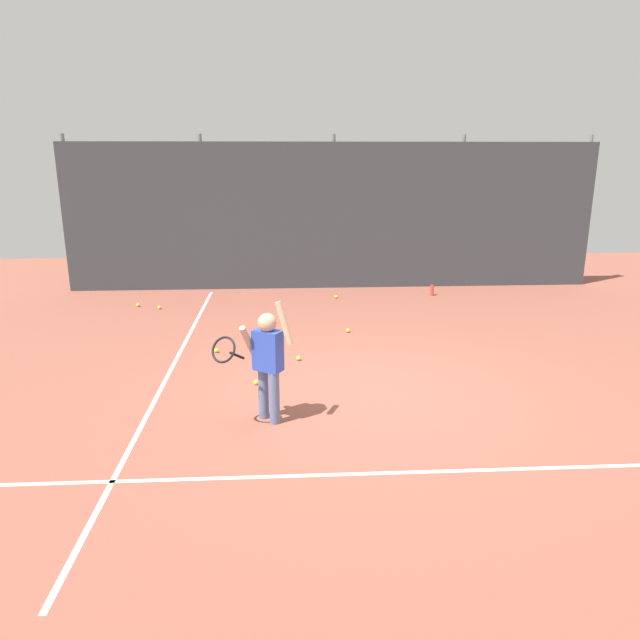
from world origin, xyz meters
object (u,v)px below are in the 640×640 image
(tennis_ball_1, at_px, (298,358))
(tennis_ball_3, at_px, (348,330))
(tennis_player, at_px, (266,357))
(tennis_ball_6, at_px, (138,305))
(tennis_ball_2, at_px, (336,297))
(tennis_ball_4, at_px, (159,307))
(tennis_ball_0, at_px, (256,382))
(tennis_ball_5, at_px, (216,350))
(water_bottle, at_px, (432,290))

(tennis_ball_1, distance_m, tennis_ball_3, 1.55)
(tennis_player, xyz_separation_m, tennis_ball_6, (-2.59, 5.12, -0.69))
(tennis_player, xyz_separation_m, tennis_ball_2, (1.22, 5.57, -0.69))
(tennis_ball_6, bearing_deg, tennis_ball_2, 6.80)
(tennis_ball_2, xyz_separation_m, tennis_ball_4, (-3.37, -0.66, 0.00))
(tennis_ball_3, relative_size, tennis_ball_4, 1.00)
(tennis_ball_0, height_order, tennis_ball_3, same)
(tennis_ball_2, distance_m, tennis_ball_3, 2.36)
(tennis_ball_0, xyz_separation_m, tennis_ball_4, (-1.98, 3.88, 0.00))
(tennis_ball_0, distance_m, tennis_ball_5, 1.43)
(tennis_ball_3, bearing_deg, tennis_ball_6, 153.45)
(tennis_ball_4, bearing_deg, water_bottle, 8.38)
(tennis_ball_0, bearing_deg, tennis_ball_3, 57.55)
(tennis_ball_2, bearing_deg, tennis_ball_4, -168.90)
(tennis_player, relative_size, tennis_ball_1, 20.46)
(tennis_player, relative_size, tennis_ball_3, 20.46)
(tennis_ball_1, xyz_separation_m, tennis_ball_4, (-2.53, 3.00, 0.00))
(tennis_ball_5, bearing_deg, tennis_player, -70.78)
(water_bottle, height_order, tennis_ball_4, water_bottle)
(water_bottle, xyz_separation_m, tennis_ball_2, (-1.98, -0.13, -0.08))
(tennis_ball_1, bearing_deg, tennis_ball_5, 160.93)
(water_bottle, relative_size, tennis_ball_1, 3.33)
(tennis_ball_5, bearing_deg, tennis_ball_1, -19.07)
(tennis_player, distance_m, tennis_ball_3, 3.51)
(tennis_ball_5, relative_size, tennis_ball_6, 1.00)
(tennis_ball_0, xyz_separation_m, tennis_ball_5, (-0.64, 1.28, 0.00))
(tennis_ball_1, bearing_deg, tennis_ball_4, 130.10)
(tennis_ball_5, bearing_deg, tennis_ball_3, 23.85)
(tennis_ball_2, distance_m, tennis_ball_4, 3.43)
(tennis_ball_0, relative_size, tennis_ball_5, 1.00)
(tennis_ball_2, xyz_separation_m, tennis_ball_6, (-3.81, -0.45, 0.00))
(tennis_player, height_order, tennis_ball_3, tennis_player)
(water_bottle, relative_size, tennis_ball_5, 3.33)
(tennis_ball_0, height_order, tennis_ball_5, same)
(tennis_ball_3, bearing_deg, tennis_ball_0, -122.45)
(tennis_ball_2, xyz_separation_m, tennis_ball_5, (-2.03, -3.25, 0.00))
(tennis_ball_3, bearing_deg, tennis_player, -110.66)
(tennis_player, relative_size, water_bottle, 6.14)
(tennis_ball_2, bearing_deg, tennis_player, -102.35)
(tennis_ball_0, height_order, tennis_ball_2, same)
(tennis_ball_6, bearing_deg, tennis_ball_0, -59.32)
(tennis_ball_1, bearing_deg, tennis_player, -101.21)
(water_bottle, bearing_deg, tennis_ball_2, -176.33)
(tennis_ball_0, distance_m, tennis_ball_4, 4.35)
(water_bottle, xyz_separation_m, tennis_ball_6, (-5.80, -0.58, -0.08))
(tennis_ball_0, bearing_deg, tennis_ball_5, 116.41)
(tennis_player, distance_m, tennis_ball_2, 5.75)
(tennis_ball_0, relative_size, tennis_ball_2, 1.00)
(tennis_ball_3, height_order, tennis_ball_4, same)
(tennis_ball_5, bearing_deg, tennis_ball_0, -63.59)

